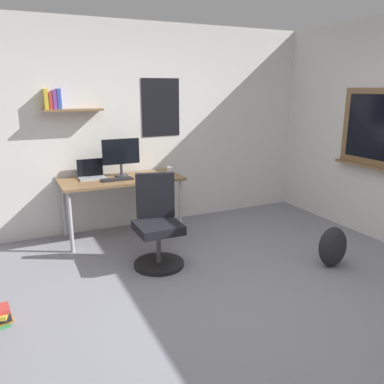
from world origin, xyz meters
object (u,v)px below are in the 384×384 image
computer_mouse (140,177)px  desk (122,184)px  office_chair (157,227)px  monitor_primary (121,155)px  coffee_mug (170,170)px  backpack (333,247)px  keyboard (117,179)px  laptop (91,174)px

computer_mouse → desk: bearing=158.8°
office_chair → monitor_primary: 1.22m
coffee_mug → backpack: bearing=-57.9°
office_chair → computer_mouse: office_chair is taller
keyboard → coffee_mug: size_ratio=4.02×
office_chair → keyboard: office_chair is taller
monitor_primary → backpack: size_ratio=1.09×
desk → coffee_mug: (0.63, -0.03, 0.12)m
computer_mouse → coffee_mug: 0.42m
desk → monitor_primary: 0.36m
laptop → keyboard: (0.25, -0.23, -0.04)m
monitor_primary → computer_mouse: (0.17, -0.18, -0.25)m
monitor_primary → backpack: bearing=-48.1°
desk → computer_mouse: bearing=-21.2°
office_chair → desk: bearing=96.4°
monitor_primary → backpack: monitor_primary is taller
computer_mouse → backpack: bearing=-48.2°
laptop → coffee_mug: laptop is taller
desk → laptop: bearing=155.1°
backpack → keyboard: bearing=136.7°
keyboard → coffee_mug: (0.70, 0.05, 0.04)m
desk → laptop: size_ratio=4.69×
desk → laptop: (-0.33, 0.15, 0.13)m
monitor_primary → computer_mouse: bearing=-47.1°
keyboard → coffee_mug: bearing=4.1°
office_chair → monitor_primary: monitor_primary is taller
coffee_mug → monitor_primary: bearing=167.2°
desk → computer_mouse: size_ratio=13.98×
coffee_mug → computer_mouse: bearing=-173.2°
computer_mouse → laptop: bearing=156.5°
keyboard → desk: bearing=47.9°
keyboard → office_chair: bearing=-78.3°
office_chair → backpack: (1.62, -0.83, -0.20)m
laptop → coffee_mug: size_ratio=3.37×
office_chair → keyboard: 0.95m
office_chair → backpack: bearing=-27.1°
laptop → backpack: size_ratio=0.73×
laptop → backpack: 2.87m
office_chair → laptop: size_ratio=3.06×
desk → backpack: (1.72, -1.77, -0.45)m
laptop → computer_mouse: bearing=-23.5°
coffee_mug → backpack: 2.14m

